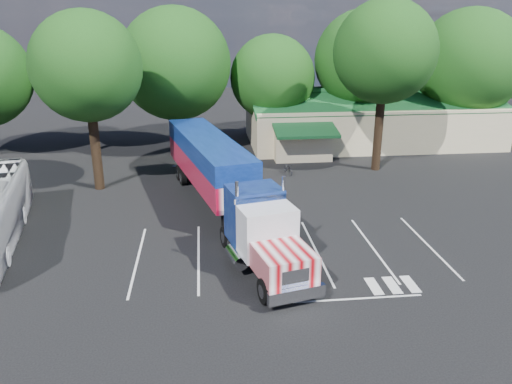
{
  "coord_description": "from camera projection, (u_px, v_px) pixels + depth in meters",
  "views": [
    {
      "loc": [
        -2.73,
        -30.11,
        12.15
      ],
      "look_at": [
        0.36,
        -1.67,
        2.0
      ],
      "focal_mm": 35.0,
      "sensor_mm": 36.0,
      "label": 1
    }
  ],
  "objects": [
    {
      "name": "ground",
      "position": [
        248.0,
        213.0,
        32.55
      ],
      "size": [
        120.0,
        120.0,
        0.0
      ],
      "primitive_type": "plane",
      "color": "black",
      "rests_on": "ground"
    },
    {
      "name": "silver_sedan",
      "position": [
        361.0,
        145.0,
        46.66
      ],
      "size": [
        4.15,
        3.12,
        1.31
      ],
      "primitive_type": "imported",
      "rotation": [
        0.0,
        0.0,
        1.07
      ],
      "color": "#9FA2A7",
      "rests_on": "ground"
    },
    {
      "name": "tree_row_d",
      "position": [
        272.0,
        78.0,
        47.15
      ],
      "size": [
        8.0,
        8.0,
        10.6
      ],
      "color": "black",
      "rests_on": "ground"
    },
    {
      "name": "bicycle",
      "position": [
        288.0,
        168.0,
        40.29
      ],
      "size": [
        0.99,
        1.91,
        0.96
      ],
      "primitive_type": "imported",
      "rotation": [
        0.0,
        0.0,
        0.2
      ],
      "color": "black",
      "rests_on": "ground"
    },
    {
      "name": "event_hall",
      "position": [
        368.0,
        121.0,
        49.89
      ],
      "size": [
        24.2,
        14.12,
        5.55
      ],
      "color": "beige",
      "rests_on": "ground"
    },
    {
      "name": "tree_row_b",
      "position": [
        88.0,
        74.0,
        45.52
      ],
      "size": [
        8.4,
        8.4,
        11.35
      ],
      "color": "black",
      "rests_on": "ground"
    },
    {
      "name": "tree_near_right",
      "position": [
        385.0,
        52.0,
        38.52
      ],
      "size": [
        8.0,
        8.0,
        13.5
      ],
      "color": "black",
      "rests_on": "ground"
    },
    {
      "name": "tree_near_left",
      "position": [
        87.0,
        67.0,
        34.15
      ],
      "size": [
        7.6,
        7.6,
        12.65
      ],
      "color": "black",
      "rests_on": "ground"
    },
    {
      "name": "tree_row_c",
      "position": [
        175.0,
        64.0,
        44.53
      ],
      "size": [
        10.0,
        10.0,
        13.05
      ],
      "color": "black",
      "rests_on": "ground"
    },
    {
      "name": "tree_row_e",
      "position": [
        364.0,
        60.0,
        48.03
      ],
      "size": [
        9.6,
        9.6,
        12.9
      ],
      "color": "black",
      "rests_on": "ground"
    },
    {
      "name": "woman",
      "position": [
        295.0,
        237.0,
        26.84
      ],
      "size": [
        0.48,
        0.67,
        1.73
      ],
      "primitive_type": "imported",
      "rotation": [
        0.0,
        0.0,
        1.45
      ],
      "color": "black",
      "rests_on": "ground"
    },
    {
      "name": "tree_row_f",
      "position": [
        469.0,
        63.0,
        48.02
      ],
      "size": [
        10.4,
        10.4,
        13.0
      ],
      "color": "black",
      "rests_on": "ground"
    },
    {
      "name": "semi_truck",
      "position": [
        220.0,
        175.0,
        31.61
      ],
      "size": [
        7.78,
        21.96,
        4.6
      ],
      "rotation": [
        0.0,
        0.0,
        0.24
      ],
      "color": "black",
      "rests_on": "ground"
    }
  ]
}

